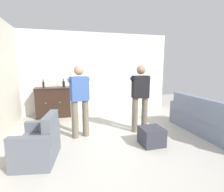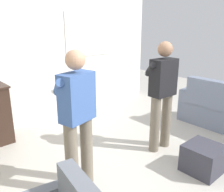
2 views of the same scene
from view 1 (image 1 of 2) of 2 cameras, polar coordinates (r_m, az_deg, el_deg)
name	(u,v)px [view 1 (image 1 of 2)]	position (r m, az deg, el deg)	size (l,w,h in m)	color
ground	(122,139)	(4.15, 3.15, -13.94)	(10.40, 10.40, 0.00)	#B2ADA3
wall_back_with_window	(99,73)	(6.37, -4.24, 7.54)	(5.20, 0.15, 2.80)	silver
couch	(206,121)	(4.83, 28.25, -7.20)	(0.57, 2.30, 0.93)	slate
armchair	(39,145)	(3.47, -22.74, -14.47)	(0.78, 0.98, 0.85)	slate
sideboard_cabinet	(53,102)	(6.01, -18.57, -1.94)	(1.11, 0.49, 0.97)	black
bottle_wine_green	(43,84)	(5.95, -21.51, 3.52)	(0.06, 0.06, 0.27)	black
bottle_liquor_amber	(64,84)	(5.97, -15.50, 3.85)	(0.08, 0.08, 0.27)	black
ottoman	(152,136)	(3.92, 12.78, -12.67)	(0.46, 0.46, 0.38)	#33333D
person_standing_left	(80,98)	(4.10, -10.56, -0.63)	(0.54, 0.51, 1.68)	#6B6051
person_standing_right	(140,95)	(4.43, 9.14, 0.21)	(0.56, 0.49, 1.68)	#6B6051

